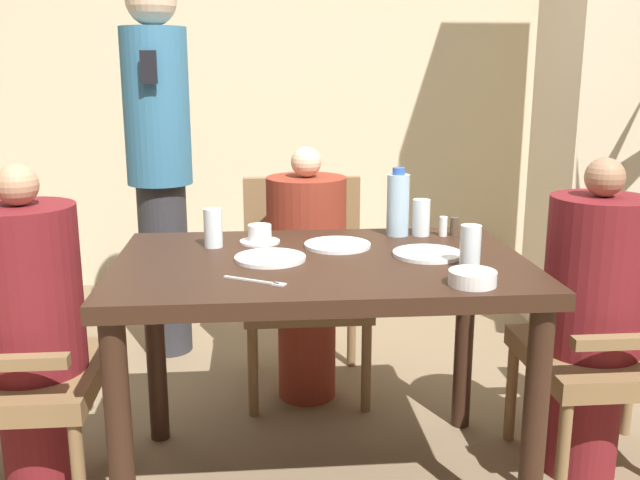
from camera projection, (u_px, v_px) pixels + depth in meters
name	position (u px, v px, depth m)	size (l,w,h in m)	color
wall_back	(287.00, 60.00, 4.37)	(8.00, 0.06, 2.80)	beige
pillar_stone	(612.00, 68.00, 3.49)	(0.56, 0.56, 2.70)	beige
dining_table	(321.00, 292.00, 2.23)	(1.27, 0.82, 0.77)	#331E14
diner_in_left_chair	(32.00, 335.00, 2.18)	(0.32, 0.32, 1.08)	maroon
chair_far_side	(304.00, 275.00, 3.05)	(0.52, 0.52, 0.89)	brown
diner_in_far_chair	(307.00, 272.00, 2.90)	(0.32, 0.32, 1.05)	maroon
chair_right_side	(630.00, 336.00, 2.36)	(0.52, 0.52, 0.89)	brown
diner_in_right_chair	(592.00, 318.00, 2.33)	(0.32, 0.32, 1.08)	maroon
standing_host	(159.00, 158.00, 3.29)	(0.30, 0.33, 1.76)	#2D2D33
plate_main_left	(337.00, 245.00, 2.35)	(0.22, 0.22, 0.01)	white
plate_main_right	(270.00, 258.00, 2.19)	(0.22, 0.22, 0.01)	white
plate_dessert_center	(428.00, 254.00, 2.24)	(0.22, 0.22, 0.01)	white
teacup_with_saucer	(260.00, 235.00, 2.40)	(0.14, 0.14, 0.06)	white
bowl_small	(472.00, 278.00, 1.93)	(0.13, 0.13, 0.04)	white
water_bottle	(398.00, 204.00, 2.49)	(0.08, 0.08, 0.24)	#A3C6DB
glass_tall_near	(421.00, 218.00, 2.50)	(0.06, 0.06, 0.13)	silver
glass_tall_mid	(470.00, 247.00, 2.09)	(0.06, 0.06, 0.13)	silver
glass_tall_far	(213.00, 228.00, 2.34)	(0.06, 0.06, 0.13)	silver
salt_shaker	(443.00, 226.00, 2.50)	(0.03, 0.03, 0.07)	white
pepper_shaker	(454.00, 227.00, 2.50)	(0.03, 0.03, 0.07)	#4C3D2D
fork_beside_plate	(261.00, 282.00, 1.96)	(0.17, 0.11, 0.00)	silver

